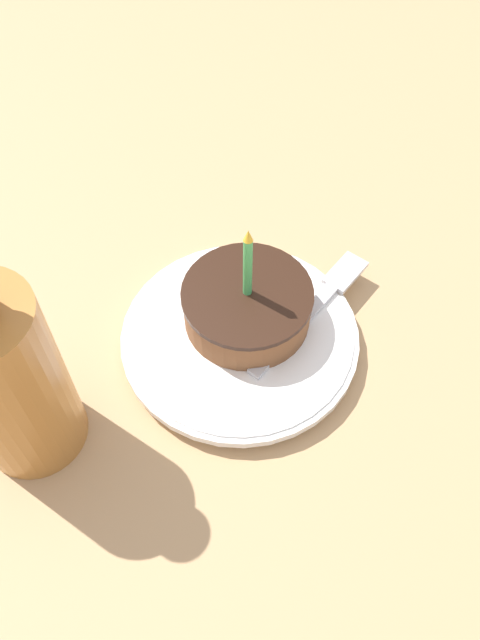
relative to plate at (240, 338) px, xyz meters
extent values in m
cube|color=tan|center=(0.02, 0.00, -0.03)|extent=(2.40, 2.40, 0.04)
cylinder|color=white|center=(0.00, 0.00, 0.00)|extent=(0.20, 0.20, 0.02)
cylinder|color=white|center=(0.00, 0.00, 0.00)|extent=(0.21, 0.21, 0.01)
cylinder|color=brown|center=(0.02, -0.01, 0.03)|extent=(0.11, 0.11, 0.03)
cylinder|color=black|center=(0.02, -0.01, 0.04)|extent=(0.11, 0.11, 0.00)
cylinder|color=#4CBF66|center=(0.02, -0.01, 0.08)|extent=(0.01, 0.01, 0.06)
cone|color=yellow|center=(0.02, -0.01, 0.12)|extent=(0.01, 0.01, 0.01)
cube|color=silver|center=(0.00, -0.05, 0.01)|extent=(0.10, 0.09, 0.00)
cube|color=silver|center=(0.06, -0.10, 0.01)|extent=(0.05, 0.05, 0.00)
cylinder|color=#B27233|center=(-0.08, 0.17, 0.07)|extent=(0.08, 0.08, 0.16)
camera|label=1|loc=(-0.31, 0.01, 0.46)|focal=35.00mm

